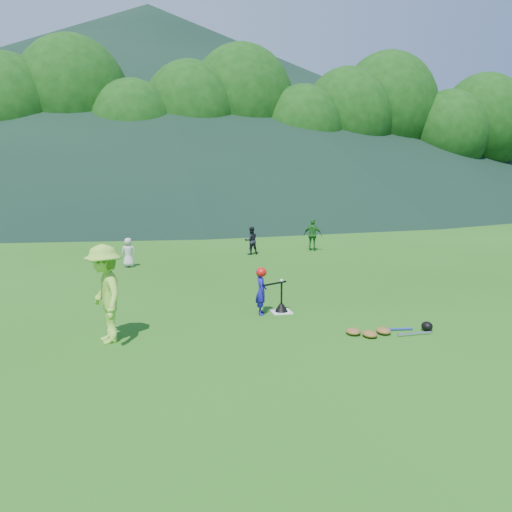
{
  "coord_description": "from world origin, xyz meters",
  "views": [
    {
      "loc": [
        -3.12,
        -10.6,
        3.13
      ],
      "look_at": [
        0.0,
        2.5,
        0.9
      ],
      "focal_mm": 35.0,
      "sensor_mm": 36.0,
      "label": 1
    }
  ],
  "objects_px": {
    "fielder_a": "(128,252)",
    "fielder_b": "(251,241)",
    "batting_tee": "(281,307)",
    "equipment_pile": "(384,331)",
    "adult_coach": "(105,294)",
    "home_plate": "(281,312)",
    "batter_child": "(261,292)",
    "fielder_c": "(313,235)"
  },
  "relations": [
    {
      "from": "fielder_a",
      "to": "fielder_b",
      "type": "height_order",
      "value": "fielder_b"
    },
    {
      "from": "batting_tee",
      "to": "equipment_pile",
      "type": "xyz_separation_m",
      "value": [
        1.53,
        -1.98,
        -0.06
      ]
    },
    {
      "from": "adult_coach",
      "to": "fielder_a",
      "type": "height_order",
      "value": "adult_coach"
    },
    {
      "from": "home_plate",
      "to": "adult_coach",
      "type": "height_order",
      "value": "adult_coach"
    },
    {
      "from": "home_plate",
      "to": "fielder_b",
      "type": "height_order",
      "value": "fielder_b"
    },
    {
      "from": "home_plate",
      "to": "fielder_b",
      "type": "xyz_separation_m",
      "value": [
        1.17,
        8.22,
        0.53
      ]
    },
    {
      "from": "batter_child",
      "to": "fielder_b",
      "type": "height_order",
      "value": "fielder_b"
    },
    {
      "from": "batter_child",
      "to": "fielder_c",
      "type": "xyz_separation_m",
      "value": [
        4.32,
        8.6,
        0.13
      ]
    },
    {
      "from": "adult_coach",
      "to": "equipment_pile",
      "type": "relative_size",
      "value": 1.03
    },
    {
      "from": "fielder_c",
      "to": "fielder_a",
      "type": "bearing_deg",
      "value": 50.43
    },
    {
      "from": "batter_child",
      "to": "adult_coach",
      "type": "xyz_separation_m",
      "value": [
        -3.27,
        -1.14,
        0.4
      ]
    },
    {
      "from": "home_plate",
      "to": "fielder_a",
      "type": "xyz_separation_m",
      "value": [
        -3.46,
        6.56,
        0.49
      ]
    },
    {
      "from": "batting_tee",
      "to": "home_plate",
      "type": "bearing_deg",
      "value": 0.0
    },
    {
      "from": "equipment_pile",
      "to": "batter_child",
      "type": "bearing_deg",
      "value": 136.11
    },
    {
      "from": "fielder_c",
      "to": "equipment_pile",
      "type": "height_order",
      "value": "fielder_c"
    },
    {
      "from": "home_plate",
      "to": "batter_child",
      "type": "xyz_separation_m",
      "value": [
        -0.49,
        -0.05,
        0.51
      ]
    },
    {
      "from": "batting_tee",
      "to": "adult_coach",
      "type": "bearing_deg",
      "value": -162.54
    },
    {
      "from": "fielder_b",
      "to": "fielder_a",
      "type": "bearing_deg",
      "value": 13.21
    },
    {
      "from": "fielder_a",
      "to": "fielder_c",
      "type": "xyz_separation_m",
      "value": [
        7.3,
        2.0,
        0.15
      ]
    },
    {
      "from": "home_plate",
      "to": "fielder_c",
      "type": "xyz_separation_m",
      "value": [
        3.84,
        8.56,
        0.64
      ]
    },
    {
      "from": "home_plate",
      "to": "batting_tee",
      "type": "distance_m",
      "value": 0.12
    },
    {
      "from": "fielder_c",
      "to": "batting_tee",
      "type": "distance_m",
      "value": 9.39
    },
    {
      "from": "batter_child",
      "to": "fielder_c",
      "type": "bearing_deg",
      "value": -17.94
    },
    {
      "from": "home_plate",
      "to": "fielder_c",
      "type": "bearing_deg",
      "value": 65.86
    },
    {
      "from": "batting_tee",
      "to": "equipment_pile",
      "type": "relative_size",
      "value": 0.38
    },
    {
      "from": "adult_coach",
      "to": "fielder_c",
      "type": "distance_m",
      "value": 12.36
    },
    {
      "from": "fielder_b",
      "to": "batting_tee",
      "type": "height_order",
      "value": "fielder_b"
    },
    {
      "from": "adult_coach",
      "to": "batting_tee",
      "type": "xyz_separation_m",
      "value": [
        3.76,
        1.18,
        -0.8
      ]
    },
    {
      "from": "fielder_c",
      "to": "equipment_pile",
      "type": "distance_m",
      "value": 10.81
    },
    {
      "from": "fielder_a",
      "to": "equipment_pile",
      "type": "xyz_separation_m",
      "value": [
        4.99,
        -8.54,
        -0.43
      ]
    },
    {
      "from": "home_plate",
      "to": "adult_coach",
      "type": "relative_size",
      "value": 0.24
    },
    {
      "from": "batter_child",
      "to": "batting_tee",
      "type": "relative_size",
      "value": 1.53
    },
    {
      "from": "home_plate",
      "to": "equipment_pile",
      "type": "relative_size",
      "value": 0.25
    },
    {
      "from": "home_plate",
      "to": "batting_tee",
      "type": "relative_size",
      "value": 0.66
    },
    {
      "from": "batter_child",
      "to": "home_plate",
      "type": "bearing_deg",
      "value": -75.91
    },
    {
      "from": "adult_coach",
      "to": "fielder_b",
      "type": "bearing_deg",
      "value": 136.63
    },
    {
      "from": "batting_tee",
      "to": "fielder_c",
      "type": "bearing_deg",
      "value": 65.86
    },
    {
      "from": "home_plate",
      "to": "equipment_pile",
      "type": "bearing_deg",
      "value": -52.42
    },
    {
      "from": "home_plate",
      "to": "batting_tee",
      "type": "height_order",
      "value": "batting_tee"
    },
    {
      "from": "fielder_a",
      "to": "batter_child",
      "type": "bearing_deg",
      "value": 122.25
    },
    {
      "from": "adult_coach",
      "to": "fielder_a",
      "type": "bearing_deg",
      "value": 162.08
    },
    {
      "from": "home_plate",
      "to": "equipment_pile",
      "type": "distance_m",
      "value": 2.5
    }
  ]
}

